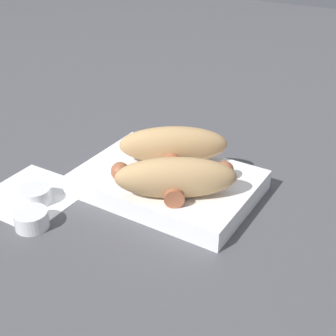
{
  "coord_description": "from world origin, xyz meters",
  "views": [
    {
      "loc": [
        -0.31,
        0.51,
        0.39
      ],
      "look_at": [
        0.0,
        0.0,
        0.04
      ],
      "focal_mm": 50.0,
      "sensor_mm": 36.0,
      "label": 1
    }
  ],
  "objects_px": {
    "condiment_cup_far": "(32,220)",
    "condiment_cup_near": "(36,196)",
    "sausage": "(172,171)",
    "food_tray": "(168,183)",
    "bread_roll": "(175,160)"
  },
  "relations": [
    {
      "from": "food_tray",
      "to": "condiment_cup_far",
      "type": "bearing_deg",
      "value": 57.25
    },
    {
      "from": "sausage",
      "to": "food_tray",
      "type": "bearing_deg",
      "value": -34.05
    },
    {
      "from": "food_tray",
      "to": "condiment_cup_near",
      "type": "height_order",
      "value": "food_tray"
    },
    {
      "from": "food_tray",
      "to": "bread_roll",
      "type": "bearing_deg",
      "value": 162.08
    },
    {
      "from": "condiment_cup_far",
      "to": "condiment_cup_near",
      "type": "bearing_deg",
      "value": -49.66
    },
    {
      "from": "food_tray",
      "to": "condiment_cup_far",
      "type": "xyz_separation_m",
      "value": [
        0.11,
        0.17,
        -0.0
      ]
    },
    {
      "from": "sausage",
      "to": "condiment_cup_near",
      "type": "distance_m",
      "value": 0.2
    },
    {
      "from": "food_tray",
      "to": "condiment_cup_near",
      "type": "distance_m",
      "value": 0.2
    },
    {
      "from": "sausage",
      "to": "condiment_cup_near",
      "type": "relative_size",
      "value": 3.34
    },
    {
      "from": "food_tray",
      "to": "condiment_cup_far",
      "type": "height_order",
      "value": "food_tray"
    },
    {
      "from": "food_tray",
      "to": "condiment_cup_far",
      "type": "relative_size",
      "value": 5.58
    },
    {
      "from": "bread_roll",
      "to": "sausage",
      "type": "distance_m",
      "value": 0.02
    },
    {
      "from": "condiment_cup_near",
      "to": "condiment_cup_far",
      "type": "bearing_deg",
      "value": 130.34
    },
    {
      "from": "sausage",
      "to": "condiment_cup_far",
      "type": "height_order",
      "value": "sausage"
    },
    {
      "from": "bread_roll",
      "to": "sausage",
      "type": "relative_size",
      "value": 1.41
    }
  ]
}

